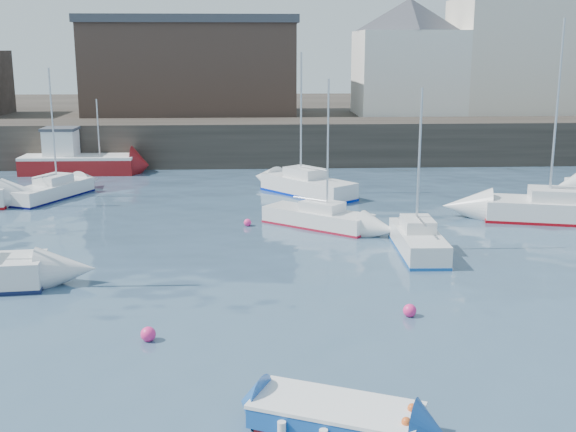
{
  "coord_description": "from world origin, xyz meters",
  "views": [
    {
      "loc": [
        -1.46,
        -15.88,
        8.04
      ],
      "look_at": [
        0.0,
        12.0,
        1.5
      ],
      "focal_mm": 45.0,
      "sensor_mm": 36.0,
      "label": 1
    }
  ],
  "objects_px": {
    "buoy_near": "(149,341)",
    "buoy_far": "(248,226)",
    "fishing_boat": "(75,159)",
    "buoy_mid": "(409,316)",
    "sailboat_b": "(318,217)",
    "sailboat_c": "(418,241)",
    "blue_dinghy": "(336,417)",
    "sailboat_h": "(51,190)",
    "sailboat_f": "(307,185)",
    "sailboat_d": "(563,209)"
  },
  "relations": [
    {
      "from": "buoy_mid",
      "to": "buoy_far",
      "type": "distance_m",
      "value": 12.79
    },
    {
      "from": "buoy_mid",
      "to": "buoy_far",
      "type": "height_order",
      "value": "buoy_mid"
    },
    {
      "from": "buoy_mid",
      "to": "sailboat_h",
      "type": "bearing_deg",
      "value": 130.22
    },
    {
      "from": "sailboat_b",
      "to": "sailboat_d",
      "type": "height_order",
      "value": "sailboat_d"
    },
    {
      "from": "fishing_boat",
      "to": "buoy_near",
      "type": "bearing_deg",
      "value": -73.2
    },
    {
      "from": "sailboat_h",
      "to": "buoy_far",
      "type": "bearing_deg",
      "value": -32.36
    },
    {
      "from": "buoy_far",
      "to": "sailboat_b",
      "type": "bearing_deg",
      "value": -5.75
    },
    {
      "from": "fishing_boat",
      "to": "buoy_near",
      "type": "xyz_separation_m",
      "value": [
        8.53,
        -28.27,
        -0.93
      ]
    },
    {
      "from": "sailboat_h",
      "to": "buoy_near",
      "type": "bearing_deg",
      "value": -68.39
    },
    {
      "from": "sailboat_b",
      "to": "buoy_far",
      "type": "bearing_deg",
      "value": 174.25
    },
    {
      "from": "fishing_boat",
      "to": "sailboat_d",
      "type": "bearing_deg",
      "value": -29.52
    },
    {
      "from": "sailboat_f",
      "to": "buoy_mid",
      "type": "bearing_deg",
      "value": -84.91
    },
    {
      "from": "sailboat_c",
      "to": "buoy_near",
      "type": "relative_size",
      "value": 15.18
    },
    {
      "from": "sailboat_b",
      "to": "sailboat_h",
      "type": "relative_size",
      "value": 0.96
    },
    {
      "from": "sailboat_f",
      "to": "buoy_mid",
      "type": "relative_size",
      "value": 19.0
    },
    {
      "from": "sailboat_h",
      "to": "buoy_near",
      "type": "height_order",
      "value": "sailboat_h"
    },
    {
      "from": "blue_dinghy",
      "to": "buoy_mid",
      "type": "height_order",
      "value": "blue_dinghy"
    },
    {
      "from": "sailboat_f",
      "to": "sailboat_h",
      "type": "height_order",
      "value": "sailboat_f"
    },
    {
      "from": "sailboat_f",
      "to": "buoy_far",
      "type": "relative_size",
      "value": 22.27
    },
    {
      "from": "blue_dinghy",
      "to": "sailboat_d",
      "type": "relative_size",
      "value": 0.42
    },
    {
      "from": "blue_dinghy",
      "to": "sailboat_h",
      "type": "xyz_separation_m",
      "value": [
        -12.62,
        25.27,
        0.07
      ]
    },
    {
      "from": "buoy_mid",
      "to": "sailboat_c",
      "type": "bearing_deg",
      "value": 75.09
    },
    {
      "from": "buoy_near",
      "to": "sailboat_d",
      "type": "bearing_deg",
      "value": 37.18
    },
    {
      "from": "sailboat_b",
      "to": "buoy_near",
      "type": "relative_size",
      "value": 15.62
    },
    {
      "from": "fishing_boat",
      "to": "buoy_mid",
      "type": "relative_size",
      "value": 17.78
    },
    {
      "from": "buoy_near",
      "to": "buoy_far",
      "type": "distance_m",
      "value": 13.54
    },
    {
      "from": "blue_dinghy",
      "to": "sailboat_h",
      "type": "distance_m",
      "value": 28.25
    },
    {
      "from": "sailboat_b",
      "to": "buoy_near",
      "type": "distance_m",
      "value": 14.26
    },
    {
      "from": "fishing_boat",
      "to": "sailboat_h",
      "type": "relative_size",
      "value": 1.04
    },
    {
      "from": "sailboat_d",
      "to": "sailboat_f",
      "type": "height_order",
      "value": "sailboat_d"
    },
    {
      "from": "sailboat_c",
      "to": "sailboat_b",
      "type": "bearing_deg",
      "value": 128.73
    },
    {
      "from": "sailboat_f",
      "to": "buoy_far",
      "type": "xyz_separation_m",
      "value": [
        -3.32,
        -6.97,
        -0.55
      ]
    },
    {
      "from": "blue_dinghy",
      "to": "fishing_boat",
      "type": "relative_size",
      "value": 0.54
    },
    {
      "from": "blue_dinghy",
      "to": "buoy_near",
      "type": "distance_m",
      "value": 7.03
    },
    {
      "from": "sailboat_d",
      "to": "buoy_mid",
      "type": "height_order",
      "value": "sailboat_d"
    },
    {
      "from": "sailboat_c",
      "to": "buoy_mid",
      "type": "relative_size",
      "value": 15.88
    },
    {
      "from": "sailboat_b",
      "to": "sailboat_h",
      "type": "distance_m",
      "value": 15.63
    },
    {
      "from": "blue_dinghy",
      "to": "buoy_far",
      "type": "distance_m",
      "value": 18.6
    },
    {
      "from": "sailboat_c",
      "to": "blue_dinghy",
      "type": "bearing_deg",
      "value": -109.77
    },
    {
      "from": "fishing_boat",
      "to": "sailboat_f",
      "type": "relative_size",
      "value": 0.94
    },
    {
      "from": "sailboat_c",
      "to": "buoy_far",
      "type": "xyz_separation_m",
      "value": [
        -6.84,
        4.82,
        -0.5
      ]
    },
    {
      "from": "buoy_mid",
      "to": "sailboat_d",
      "type": "bearing_deg",
      "value": 50.19
    },
    {
      "from": "buoy_mid",
      "to": "buoy_near",
      "type": "bearing_deg",
      "value": -169.12
    },
    {
      "from": "sailboat_c",
      "to": "sailboat_h",
      "type": "height_order",
      "value": "sailboat_h"
    },
    {
      "from": "sailboat_b",
      "to": "buoy_mid",
      "type": "xyz_separation_m",
      "value": [
        1.76,
        -11.45,
        -0.44
      ]
    },
    {
      "from": "blue_dinghy",
      "to": "sailboat_f",
      "type": "height_order",
      "value": "sailboat_f"
    },
    {
      "from": "fishing_boat",
      "to": "sailboat_f",
      "type": "xyz_separation_m",
      "value": [
        14.61,
        -8.03,
        -0.38
      ]
    },
    {
      "from": "sailboat_b",
      "to": "sailboat_h",
      "type": "xyz_separation_m",
      "value": [
        -13.93,
        7.1,
        0.02
      ]
    },
    {
      "from": "blue_dinghy",
      "to": "sailboat_h",
      "type": "bearing_deg",
      "value": 116.53
    },
    {
      "from": "fishing_boat",
      "to": "buoy_mid",
      "type": "xyz_separation_m",
      "value": [
        16.28,
        -26.78,
        -0.93
      ]
    }
  ]
}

